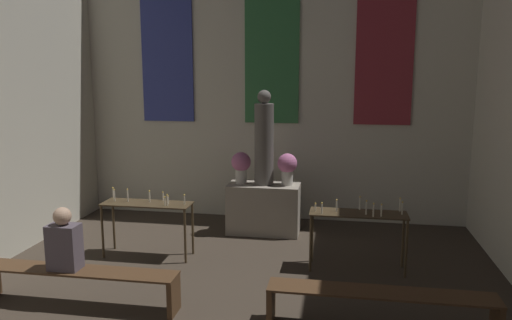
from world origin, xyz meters
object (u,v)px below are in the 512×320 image
Objects in this scene: altar at (264,208)px; statue at (264,141)px; flower_vase_right at (287,166)px; pew_back_right at (380,301)px; pew_back_left at (78,278)px; person_seated at (64,242)px; candle_rack_left at (147,210)px; flower_vase_left at (241,165)px; candle_rack_right at (358,220)px.

altar is 0.77× the size of statue.
statue is at bearing 180.00° from flower_vase_right.
altar is 0.51× the size of pew_back_right.
person_seated reaches higher than pew_back_left.
pew_back_left is at bearing -96.60° from candle_rack_left.
statue is at bearing 60.69° from pew_back_left.
flower_vase_left is 1.00× the size of flower_vase_right.
pew_back_right is 3.22× the size of person_seated.
pew_back_left is at bearing 180.00° from pew_back_right.
candle_rack_right is 0.55× the size of pew_back_left.
pew_back_right is 3.65m from person_seated.
flower_vase_right reaches higher than candle_rack_left.
flower_vase_left is at bearing 50.83° from candle_rack_left.
flower_vase_right is (0.79, 0.00, 0.00)m from flower_vase_left.
pew_back_left is at bearing -113.42° from flower_vase_left.
flower_vase_left and flower_vase_right have the same top height.
flower_vase_right is 3.47m from pew_back_right.
person_seated is at bearing -121.37° from statue.
candle_rack_right is at bearing 27.21° from pew_back_left.
pew_back_left is at bearing -124.60° from flower_vase_right.
candle_rack_left is at bearing 78.47° from person_seated.
flower_vase_left is 3.85m from pew_back_right.
altar is 1.17m from statue.
flower_vase_right is at bearing 129.22° from candle_rack_right.
flower_vase_right reaches higher than person_seated.
pew_back_left is (-0.20, -1.69, -0.37)m from candle_rack_left.
pew_back_right is (3.28, -1.69, -0.37)m from candle_rack_left.
person_seated is (-0.15, -0.00, 0.44)m from pew_back_left.
flower_vase_right is 0.72× the size of person_seated.
altar reaches higher than pew_back_right.
candle_rack_left is at bearing -137.66° from statue.
candle_rack_left is (-1.54, -1.40, 0.28)m from altar.
flower_vase_left is at bearing 124.60° from pew_back_right.
person_seated is at bearing -121.37° from altar.
person_seated is (-3.62, -0.00, 0.44)m from pew_back_right.
flower_vase_left is (-0.40, 0.00, 0.75)m from altar.
statue is 0.66× the size of pew_back_left.
pew_back_right is (1.74, -3.09, -0.09)m from altar.
statue reaches higher than person_seated.
flower_vase_right is at bearing 0.00° from statue.
person_seated is (-1.89, -3.09, 0.36)m from altar.
altar is at bearing 0.00° from flower_vase_left.
flower_vase_left is 0.79m from flower_vase_right.
person_seated reaches higher than altar.
statue is 2.27m from candle_rack_left.
statue reaches higher than pew_back_right.
candle_rack_right is 1.78× the size of person_seated.
person_seated reaches higher than candle_rack_left.
statue is 1.19× the size of candle_rack_left.
altar is 1.63× the size of person_seated.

